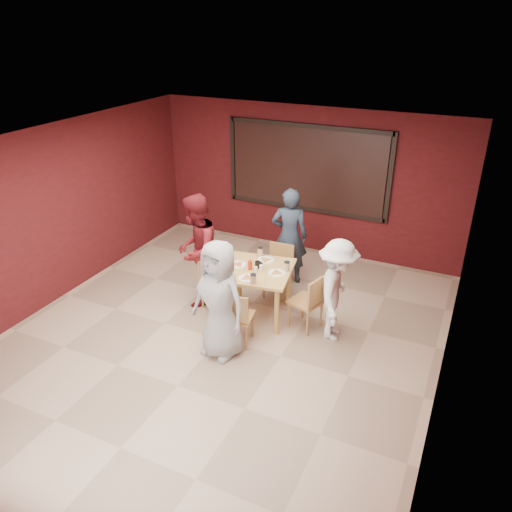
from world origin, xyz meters
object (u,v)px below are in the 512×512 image
at_px(chair_right, 310,300).
at_px(diner_left, 196,251).
at_px(chair_back, 279,267).
at_px(chair_left, 213,280).
at_px(chair_front, 236,315).
at_px(dining_table, 257,275).
at_px(diner_right, 337,291).
at_px(diner_back, 289,236).
at_px(diner_front, 220,300).

relative_size(chair_right, diner_left, 0.49).
xyz_separation_m(chair_back, chair_left, (-0.80, -0.81, -0.03)).
bearing_deg(chair_front, dining_table, 94.81).
xyz_separation_m(chair_left, diner_right, (2.01, 0.01, 0.30)).
xyz_separation_m(chair_front, diner_right, (1.19, 0.80, 0.28)).
relative_size(chair_right, diner_right, 0.58).
xyz_separation_m(dining_table, chair_back, (0.04, 0.77, -0.21)).
xyz_separation_m(dining_table, diner_left, (-1.05, -0.00, 0.20)).
bearing_deg(diner_left, diner_back, 125.82).
distance_m(diner_back, diner_right, 1.80).
bearing_deg(diner_right, chair_front, 114.36).
relative_size(dining_table, chair_right, 1.35).
height_order(dining_table, diner_front, diner_front).
relative_size(chair_front, chair_back, 0.99).
bearing_deg(chair_back, diner_right, -33.39).
distance_m(dining_table, chair_right, 0.89).
xyz_separation_m(diner_back, diner_right, (1.24, -1.30, -0.09)).
height_order(chair_front, diner_back, diner_back).
xyz_separation_m(chair_front, chair_left, (-0.83, 0.79, -0.02)).
distance_m(chair_back, diner_right, 1.48).
height_order(chair_left, diner_left, diner_left).
relative_size(chair_front, diner_front, 0.51).
height_order(chair_right, diner_front, diner_front).
distance_m(chair_back, diner_left, 1.41).
bearing_deg(diner_right, chair_left, 80.80).
xyz_separation_m(chair_front, chair_right, (0.79, 0.82, 0.01)).
xyz_separation_m(dining_table, chair_left, (-0.76, -0.04, -0.24)).
relative_size(dining_table, chair_left, 1.44).
relative_size(dining_table, diner_left, 0.65).
relative_size(diner_front, diner_left, 0.93).
distance_m(chair_left, chair_right, 1.62).
height_order(chair_back, diner_right, diner_right).
height_order(chair_back, chair_right, chair_right).
xyz_separation_m(chair_left, diner_front, (0.71, -1.04, 0.38)).
bearing_deg(diner_front, chair_left, 135.58).
bearing_deg(chair_front, diner_front, -114.12).
bearing_deg(chair_right, diner_right, -3.13).
distance_m(chair_back, chair_left, 1.14).
bearing_deg(chair_left, chair_front, -43.59).
relative_size(chair_left, diner_left, 0.46).
bearing_deg(dining_table, chair_front, -85.19).
height_order(chair_left, chair_right, chair_right).
height_order(dining_table, chair_left, dining_table).
relative_size(dining_table, chair_back, 1.36).
distance_m(diner_back, diner_left, 1.66).
bearing_deg(diner_right, dining_table, 79.28).
xyz_separation_m(chair_left, diner_back, (0.77, 1.31, 0.38)).
xyz_separation_m(dining_table, chair_front, (0.07, -0.82, -0.22)).
distance_m(diner_front, diner_back, 2.35).
distance_m(dining_table, chair_back, 0.80).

